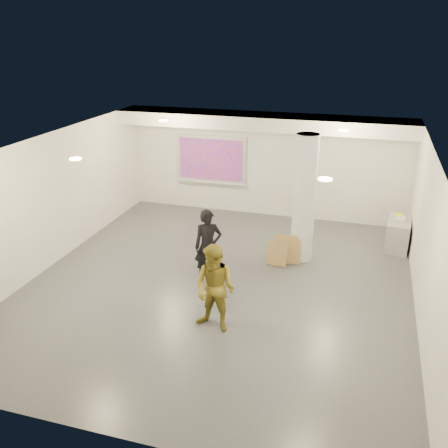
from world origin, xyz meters
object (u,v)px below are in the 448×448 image
(column, at_px, (304,199))
(woman, at_px, (208,246))
(projection_screen, at_px, (211,160))
(credenza, at_px, (398,233))
(man, at_px, (215,289))

(column, xyz_separation_m, woman, (-1.77, -1.67, -0.69))
(projection_screen, xyz_separation_m, credenza, (5.32, -1.28, -1.15))
(woman, distance_m, man, 1.88)
(credenza, distance_m, man, 5.83)
(man, bearing_deg, column, 85.08)
(projection_screen, height_order, man, projection_screen)
(credenza, xyz_separation_m, woman, (-3.99, -3.05, 0.43))
(woman, bearing_deg, projection_screen, 81.67)
(man, bearing_deg, projection_screen, 121.00)
(projection_screen, distance_m, man, 6.43)
(column, bearing_deg, projection_screen, 139.44)
(man, bearing_deg, credenza, 67.99)
(column, distance_m, credenza, 2.84)
(column, xyz_separation_m, man, (-1.07, -3.41, -0.67))
(column, xyz_separation_m, projection_screen, (-3.10, 2.65, 0.03))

